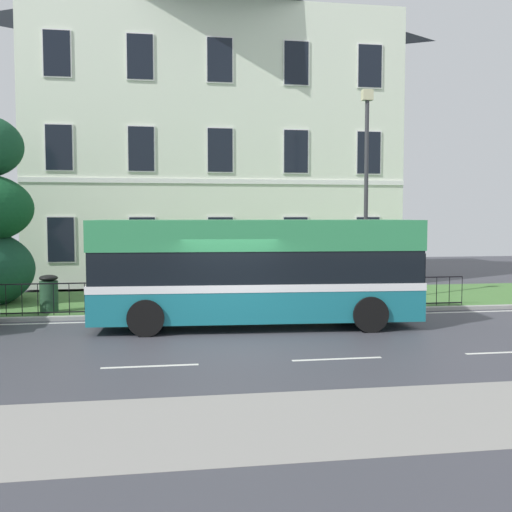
{
  "coord_description": "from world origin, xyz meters",
  "views": [
    {
      "loc": [
        -1.74,
        -14.13,
        3.11
      ],
      "look_at": [
        1.22,
        4.55,
        1.83
      ],
      "focal_mm": 41.91,
      "sensor_mm": 36.0,
      "label": 1
    }
  ],
  "objects_px": {
    "single_decker_bus": "(256,270)",
    "georgian_townhouse": "(211,135)",
    "litter_bin": "(49,293)",
    "street_lamp_post": "(366,182)"
  },
  "relations": [
    {
      "from": "single_decker_bus",
      "to": "street_lamp_post",
      "type": "distance_m",
      "value": 5.97
    },
    {
      "from": "georgian_townhouse",
      "to": "litter_bin",
      "type": "bearing_deg",
      "value": -119.56
    },
    {
      "from": "georgian_townhouse",
      "to": "single_decker_bus",
      "type": "relative_size",
      "value": 1.8
    },
    {
      "from": "georgian_townhouse",
      "to": "single_decker_bus",
      "type": "bearing_deg",
      "value": -89.27
    },
    {
      "from": "georgian_townhouse",
      "to": "litter_bin",
      "type": "distance_m",
      "value": 13.56
    },
    {
      "from": "single_decker_bus",
      "to": "street_lamp_post",
      "type": "bearing_deg",
      "value": 39.75
    },
    {
      "from": "single_decker_bus",
      "to": "georgian_townhouse",
      "type": "bearing_deg",
      "value": 94.26
    },
    {
      "from": "single_decker_bus",
      "to": "litter_bin",
      "type": "distance_m",
      "value": 6.68
    },
    {
      "from": "georgian_townhouse",
      "to": "litter_bin",
      "type": "relative_size",
      "value": 14.16
    },
    {
      "from": "single_decker_bus",
      "to": "litter_bin",
      "type": "xyz_separation_m",
      "value": [
        -6.08,
        2.64,
        -0.87
      ]
    }
  ]
}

